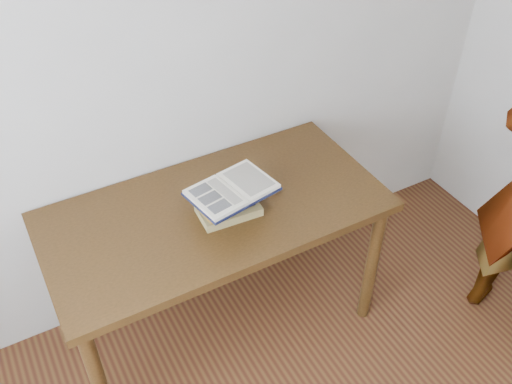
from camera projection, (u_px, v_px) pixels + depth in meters
room_shell at (512, 342)px, 0.86m from camera, size 3.54×3.54×2.62m
desk at (216, 225)px, 2.44m from camera, size 1.43×0.71×0.77m
book_stack at (227, 201)px, 2.32m from camera, size 0.28×0.21×0.12m
open_book at (232, 190)px, 2.25m from camera, size 0.37×0.29×0.03m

